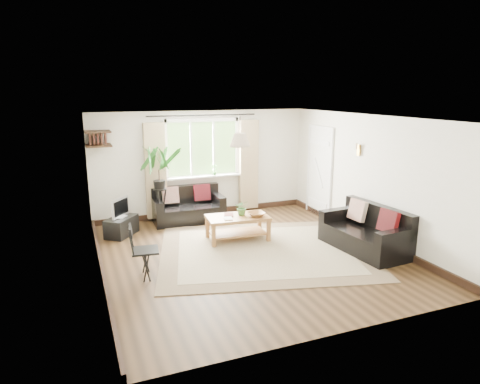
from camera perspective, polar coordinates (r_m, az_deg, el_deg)
name	(u,v)px	position (r m, az deg, el deg)	size (l,w,h in m)	color
floor	(248,254)	(7.68, 1.11, -8.30)	(5.50, 5.50, 0.00)	black
ceiling	(249,118)	(7.15, 1.20, 9.89)	(5.50, 5.50, 0.00)	white
wall_back	(202,164)	(9.86, -5.04, 3.80)	(5.00, 0.02, 2.40)	silver
wall_front	(342,239)	(4.99, 13.50, -6.14)	(5.00, 0.02, 2.40)	silver
wall_left	(95,202)	(6.78, -18.73, -1.30)	(0.02, 5.50, 2.40)	silver
wall_right	(368,178)	(8.58, 16.75, 1.82)	(0.02, 5.50, 2.40)	silver
rug	(263,250)	(7.84, 3.12, -7.77)	(3.67, 3.15, 0.02)	beige
window	(203,149)	(9.77, -5.02, 5.78)	(2.50, 0.16, 2.16)	white
door	(319,173)	(9.96, 10.53, 2.55)	(0.06, 0.96, 2.06)	silver
corner_shelf	(98,139)	(9.14, -18.40, 6.77)	(0.50, 0.50, 0.34)	black
pendant_lamp	(240,137)	(7.54, 0.00, 7.41)	(0.36, 0.36, 0.54)	beige
wall_sconce	(358,148)	(8.69, 15.41, 5.66)	(0.12, 0.12, 0.28)	beige
sofa_back	(188,206)	(9.50, -6.90, -1.80)	(1.53, 0.77, 0.72)	black
sofa_right	(365,230)	(8.05, 16.27, -4.87)	(0.82, 1.65, 0.77)	black
coffee_table	(238,228)	(8.30, -0.32, -4.83)	(1.18, 0.64, 0.48)	brown
table_plant	(242,208)	(8.26, 0.29, -2.09)	(0.27, 0.23, 0.30)	#386729
bowl	(256,214)	(8.21, 2.19, -2.98)	(0.32, 0.32, 0.08)	olive
book_a	(224,219)	(8.05, -2.16, -3.56)	(0.16, 0.21, 0.02)	white
book_b	(224,215)	(8.28, -2.14, -3.05)	(0.18, 0.24, 0.02)	brown
tv_stand	(121,226)	(8.90, -15.53, -4.43)	(0.70, 0.39, 0.37)	black
tv	(120,207)	(8.79, -15.69, -2.00)	(0.54, 0.18, 0.41)	#A5A5AA
palm_stand	(160,186)	(9.30, -10.67, 0.84)	(0.66, 0.66, 1.70)	black
folding_chair	(145,251)	(6.80, -12.52, -7.73)	(0.44, 0.44, 0.85)	black
sill_plant	(214,170)	(9.85, -3.43, 3.01)	(0.14, 0.10, 0.27)	#2D6023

